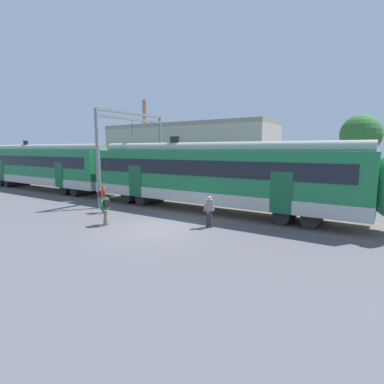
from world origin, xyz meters
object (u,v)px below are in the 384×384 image
at_px(pedestrian_green, 105,206).
at_px(commuter_train, 115,170).
at_px(pedestrian_red, 103,197).
at_px(pedestrian_grey, 209,209).

bearing_deg(pedestrian_green, commuter_train, 134.00).
distance_m(pedestrian_red, pedestrian_green, 3.19).
xyz_separation_m(pedestrian_red, pedestrian_green, (2.50, -1.97, 0.00)).
relative_size(commuter_train, pedestrian_red, 22.83).
xyz_separation_m(commuter_train, pedestrian_green, (5.85, -6.06, -1.26)).
bearing_deg(pedestrian_red, pedestrian_grey, 4.32).
xyz_separation_m(pedestrian_red, pedestrian_grey, (7.19, 0.54, -0.03)).
bearing_deg(commuter_train, pedestrian_grey, -18.60).
height_order(commuter_train, pedestrian_green, commuter_train).
bearing_deg(pedestrian_red, pedestrian_green, -38.26).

